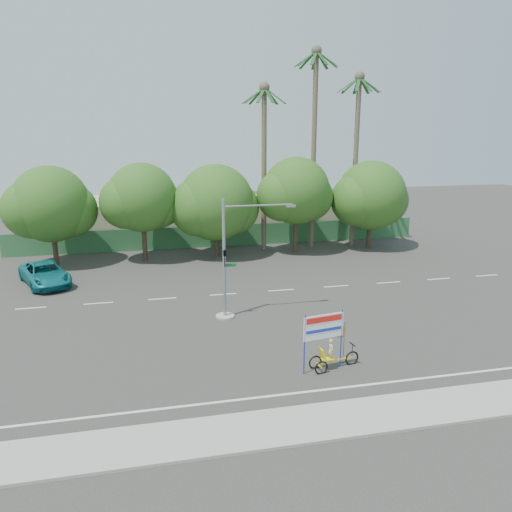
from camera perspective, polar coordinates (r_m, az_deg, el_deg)
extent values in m
plane|color=#33302D|center=(26.52, 3.25, -9.65)|extent=(120.00, 120.00, 0.00)
cube|color=gray|center=(20.25, 9.25, -17.98)|extent=(50.00, 2.40, 0.12)
cube|color=#336B3D|center=(46.30, -3.90, 2.31)|extent=(38.00, 0.08, 2.00)
cube|color=beige|center=(50.15, -16.11, 3.89)|extent=(12.00, 8.00, 4.00)
cube|color=beige|center=(52.17, 4.07, 4.62)|extent=(14.00, 8.00, 3.60)
cylinder|color=#473828|center=(42.88, -22.01, 1.29)|extent=(0.40, 0.40, 3.52)
sphere|color=#2A5B1A|center=(42.31, -22.43, 5.51)|extent=(6.00, 6.00, 6.00)
sphere|color=#2A5B1A|center=(42.47, -20.49, 4.95)|extent=(4.32, 4.32, 4.32)
sphere|color=#2A5B1A|center=(42.37, -24.24, 4.89)|extent=(4.56, 4.56, 4.56)
cylinder|color=#473828|center=(42.22, -12.64, 1.97)|extent=(0.40, 0.40, 3.74)
sphere|color=#2A5B1A|center=(41.62, -12.90, 6.54)|extent=(5.60, 5.60, 5.60)
sphere|color=#2A5B1A|center=(42.01, -11.13, 5.89)|extent=(4.03, 4.03, 4.03)
sphere|color=#2A5B1A|center=(41.45, -14.62, 5.93)|extent=(4.26, 4.26, 4.26)
cylinder|color=#473828|center=(42.64, -4.54, 2.11)|extent=(0.40, 0.40, 3.30)
sphere|color=#2A5B1A|center=(42.09, -4.62, 6.10)|extent=(6.40, 6.40, 6.40)
sphere|color=#2A5B1A|center=(42.68, -2.74, 5.54)|extent=(4.61, 4.61, 4.61)
sphere|color=#2A5B1A|center=(41.72, -6.53, 5.56)|extent=(4.86, 4.86, 4.86)
cylinder|color=#473828|center=(44.06, 4.51, 2.90)|extent=(0.40, 0.40, 3.87)
sphere|color=#2A5B1A|center=(43.47, 4.61, 7.45)|extent=(5.80, 5.80, 5.80)
sphere|color=#2A5B1A|center=(44.23, 6.11, 6.73)|extent=(4.18, 4.18, 4.18)
sphere|color=#2A5B1A|center=(42.92, 3.02, 6.91)|extent=(4.41, 4.41, 4.41)
cylinder|color=#473828|center=(46.59, 12.79, 2.96)|extent=(0.40, 0.40, 3.43)
sphere|color=#2A5B1A|center=(46.08, 13.01, 6.76)|extent=(6.20, 6.20, 6.20)
sphere|color=#2A5B1A|center=(47.03, 14.36, 6.16)|extent=(4.46, 4.46, 4.46)
sphere|color=#2A5B1A|center=(45.32, 11.51, 6.31)|extent=(4.71, 4.71, 4.71)
cylinder|color=#70604C|center=(45.23, 6.60, 11.56)|extent=(0.44, 0.44, 17.00)
sphere|color=#70604C|center=(45.57, 6.94, 22.29)|extent=(0.90, 0.90, 0.90)
cube|color=#1C4C21|center=(45.80, 8.10, 21.38)|extent=(1.91, 0.28, 1.36)
cube|color=#1C4C21|center=(46.29, 7.55, 21.32)|extent=(1.65, 1.44, 1.36)
cube|color=#1C4C21|center=(46.41, 6.71, 21.33)|extent=(0.61, 1.93, 1.36)
cube|color=#1C4C21|center=(46.11, 5.96, 21.40)|extent=(1.20, 1.80, 1.36)
cube|color=#1C4C21|center=(45.52, 5.64, 21.49)|extent=(1.89, 0.92, 1.36)
cube|color=#1C4C21|center=(44.91, 5.91, 21.58)|extent=(1.89, 0.92, 1.36)
cube|color=#1C4C21|center=(44.57, 6.66, 21.61)|extent=(1.20, 1.80, 1.36)
cube|color=#1C4C21|center=(44.67, 7.54, 21.57)|extent=(0.61, 1.93, 1.36)
cube|color=#1C4C21|center=(45.16, 8.11, 21.47)|extent=(1.65, 1.44, 1.36)
cylinder|color=#70604C|center=(46.75, 11.28, 10.25)|extent=(0.44, 0.44, 15.00)
sphere|color=#70604C|center=(46.80, 11.77, 19.43)|extent=(0.90, 0.90, 0.90)
cube|color=#1C4C21|center=(47.13, 12.83, 18.54)|extent=(1.91, 0.28, 1.36)
cube|color=#1C4C21|center=(47.59, 12.25, 18.53)|extent=(1.65, 1.44, 1.36)
cube|color=#1C4C21|center=(47.66, 11.44, 18.56)|extent=(0.61, 1.93, 1.36)
cube|color=#1C4C21|center=(47.31, 10.75, 18.62)|extent=(1.20, 1.80, 1.36)
cube|color=#1C4C21|center=(46.69, 10.51, 18.69)|extent=(1.89, 0.92, 1.36)
cube|color=#1C4C21|center=(46.10, 10.83, 18.73)|extent=(1.89, 0.92, 1.36)
cube|color=#1C4C21|center=(45.81, 11.59, 18.72)|extent=(1.20, 1.80, 1.36)
cube|color=#1C4C21|center=(45.96, 12.41, 18.66)|extent=(0.61, 1.93, 1.36)
cube|color=#1C4C21|center=(46.49, 12.90, 18.59)|extent=(1.65, 1.44, 1.36)
cylinder|color=#70604C|center=(44.09, 0.92, 9.61)|extent=(0.44, 0.44, 14.00)
sphere|color=#70604C|center=(44.02, 0.96, 18.73)|extent=(0.90, 0.90, 0.90)
cube|color=#1C4C21|center=(44.21, 2.20, 17.85)|extent=(1.91, 0.28, 1.36)
cube|color=#1C4C21|center=(44.74, 1.71, 17.81)|extent=(1.65, 1.44, 1.36)
cube|color=#1C4C21|center=(44.92, 0.88, 17.80)|extent=(0.61, 1.93, 1.36)
cube|color=#1C4C21|center=(44.67, 0.08, 17.82)|extent=(1.20, 1.80, 1.36)
cube|color=#1C4C21|center=(44.10, -0.32, 17.86)|extent=(1.89, 0.92, 1.36)
cube|color=#1C4C21|center=(43.47, -0.13, 17.91)|extent=(1.89, 0.92, 1.36)
cube|color=#1C4C21|center=(43.08, 0.58, 17.94)|extent=(1.20, 1.80, 1.36)
cube|color=#1C4C21|center=(43.12, 1.48, 17.93)|extent=(0.61, 1.93, 1.36)
cube|color=#1C4C21|center=(43.57, 2.12, 17.89)|extent=(1.65, 1.44, 1.36)
cylinder|color=gray|center=(29.62, -3.55, -6.86)|extent=(1.10, 1.10, 0.10)
cylinder|color=gray|center=(28.53, -3.66, -0.41)|extent=(0.18, 0.18, 7.00)
cylinder|color=gray|center=(28.26, 0.27, 5.80)|extent=(4.00, 0.10, 0.10)
cube|color=gray|center=(28.75, 3.98, 5.72)|extent=(0.55, 0.20, 0.12)
imported|color=black|center=(28.30, -3.60, -0.32)|extent=(0.16, 0.20, 1.00)
cube|color=#14662D|center=(28.68, -2.96, -1.04)|extent=(0.70, 0.04, 0.18)
torus|color=black|center=(24.37, 10.89, -11.39)|extent=(0.72, 0.19, 0.71)
torus|color=black|center=(23.78, 6.78, -11.97)|extent=(0.67, 0.18, 0.66)
torus|color=black|center=(23.32, 7.47, -12.56)|extent=(0.67, 0.18, 0.66)
cube|color=yellow|center=(23.92, 9.05, -11.67)|extent=(1.77, 0.34, 0.06)
cube|color=yellow|center=(23.54, 7.13, -12.21)|extent=(0.16, 0.63, 0.05)
cube|color=yellow|center=(23.66, 8.17, -11.54)|extent=(0.59, 0.52, 0.06)
cube|color=yellow|center=(23.40, 7.58, -11.03)|extent=(0.30, 0.47, 0.57)
cylinder|color=black|center=(24.19, 10.94, -10.50)|extent=(0.04, 0.04, 0.58)
cube|color=black|center=(24.08, 10.97, -9.89)|extent=(0.12, 0.47, 0.04)
imported|color=#CCB284|center=(23.56, 8.54, -10.60)|extent=(0.33, 0.45, 1.13)
cylinder|color=#182DB5|center=(22.75, 5.56, -10.08)|extent=(0.07, 0.07, 2.83)
cylinder|color=#182DB5|center=(23.60, 9.71, -9.28)|extent=(0.07, 0.07, 2.83)
cube|color=white|center=(22.87, 7.74, -8.01)|extent=(1.98, 0.36, 1.15)
cube|color=red|center=(22.70, 7.82, -7.18)|extent=(1.76, 0.30, 0.27)
cube|color=#182DB5|center=(22.90, 7.77, -8.40)|extent=(1.76, 0.30, 0.15)
cylinder|color=black|center=(23.81, 10.01, -9.91)|extent=(0.02, 0.02, 2.20)
cube|color=red|center=(23.36, 9.30, -8.55)|extent=(0.92, 0.17, 0.69)
imported|color=#106F75|center=(38.19, -22.98, -1.89)|extent=(4.59, 6.16, 1.55)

